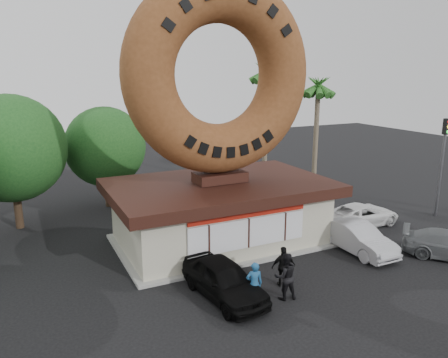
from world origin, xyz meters
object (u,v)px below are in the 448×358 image
person_left (254,284)px  car_white (361,215)px  person_right (284,266)px  traffic_signal (443,155)px  car_silver (357,238)px  street_lamp (134,136)px  person_center (285,276)px  car_black (224,279)px  giant_donut (220,75)px  donut_shop (220,210)px

person_left → car_white: size_ratio=0.38×
person_right → traffic_signal: bearing=-150.0°
car_silver → car_white: (2.92, 2.84, -0.08)m
person_right → car_silver: person_right is taller
car_silver → car_white: bearing=43.4°
street_lamp → car_silver: 16.42m
person_center → car_white: (8.79, 5.22, -0.31)m
car_black → car_silver: size_ratio=1.02×
person_left → car_black: person_left is taller
person_left → person_center: bearing=-167.4°
giant_donut → person_right: size_ratio=5.54×
donut_shop → person_left: size_ratio=6.29×
donut_shop → person_right: donut_shop is taller
person_left → person_right: 2.07m
person_right → car_silver: (5.33, 1.44, -0.14)m
donut_shop → car_black: (-2.35, -5.32, -1.00)m
giant_donut → person_left: (-1.58, -6.40, -7.74)m
giant_donut → person_left: size_ratio=5.42×
person_left → person_center: (1.35, -0.10, 0.07)m
traffic_signal → car_white: traffic_signal is taller
traffic_signal → person_left: bearing=-164.3°
car_silver → car_white: car_silver is taller
street_lamp → car_white: bearing=-47.3°
donut_shop → car_black: donut_shop is taller
giant_donut → street_lamp: size_ratio=1.21×
street_lamp → giant_donut: bearing=-79.5°
person_center → car_silver: bearing=-145.8°
person_center → car_black: bearing=-16.6°
street_lamp → car_silver: size_ratio=1.81×
street_lamp → car_white: size_ratio=1.71×
traffic_signal → person_right: 14.46m
street_lamp → traffic_signal: (15.86, -12.01, -0.61)m
person_left → car_black: size_ratio=0.40×
person_left → person_right: size_ratio=1.02×
person_right → car_silver: 5.52m
street_lamp → person_left: street_lamp is taller
traffic_signal → person_right: (-13.69, -3.55, -3.00)m
traffic_signal → person_center: 15.20m
person_center → person_right: bearing=-107.8°
giant_donut → car_silver: bearing=-36.1°
donut_shop → car_silver: 7.05m
traffic_signal → person_left: traffic_signal is taller
person_left → car_silver: (7.22, 2.28, -0.16)m
giant_donut → car_black: giant_donut is taller
person_center → donut_shop: bearing=-79.9°
person_left → car_silver: bearing=-145.8°
giant_donut → person_right: bearing=-86.8°
donut_shop → person_center: size_ratio=5.80×
car_white → car_black: bearing=108.3°
street_lamp → traffic_signal: bearing=-37.1°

